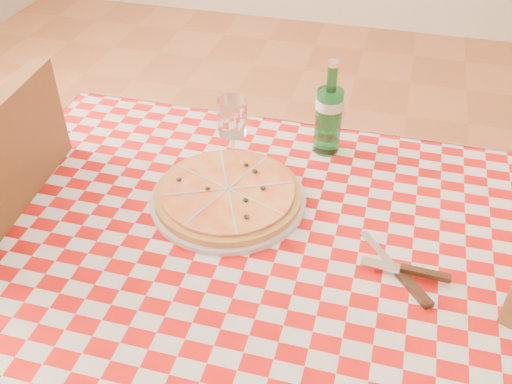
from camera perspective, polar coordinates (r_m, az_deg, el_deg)
dining_table at (r=1.25m, az=0.17°, el=-7.49°), size 1.20×0.80×0.75m
tablecloth at (r=1.19m, az=0.18°, el=-4.33°), size 1.30×0.90×0.01m
pizza_plate at (r=1.25m, az=-2.81°, el=-0.16°), size 0.45×0.45×0.04m
water_bottle at (r=1.37m, az=7.35°, el=8.35°), size 0.07×0.07×0.24m
wine_glass at (r=1.33m, az=-2.34°, el=6.04°), size 0.08×0.08×0.17m
cutlery at (r=1.13m, az=14.18°, el=-7.53°), size 0.29×0.27×0.03m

